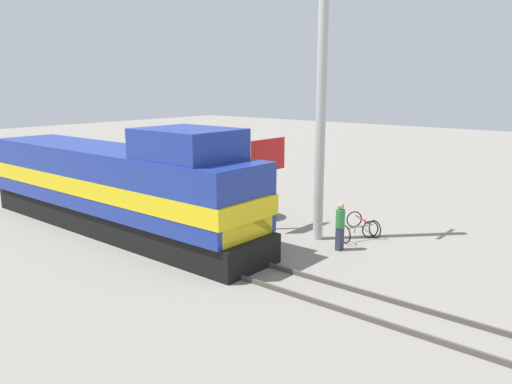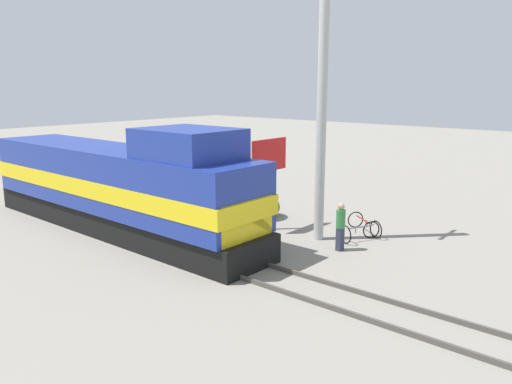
% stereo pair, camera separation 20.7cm
% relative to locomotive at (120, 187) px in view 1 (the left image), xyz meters
% --- Properties ---
extents(ground_plane, '(120.00, 120.00, 0.00)m').
position_rel_locomotive_xyz_m(ground_plane, '(0.00, -5.34, -1.93)').
color(ground_plane, gray).
extents(rail_near, '(0.08, 29.26, 0.15)m').
position_rel_locomotive_xyz_m(rail_near, '(-0.72, -5.34, -1.85)').
color(rail_near, '#4C4742').
rests_on(rail_near, ground_plane).
extents(rail_far, '(0.08, 29.26, 0.15)m').
position_rel_locomotive_xyz_m(rail_far, '(0.72, -5.34, -1.85)').
color(rail_far, '#4C4742').
rests_on(rail_far, ground_plane).
extents(locomotive, '(2.99, 15.59, 4.59)m').
position_rel_locomotive_xyz_m(locomotive, '(0.00, 0.00, 0.00)').
color(locomotive, black).
rests_on(locomotive, ground_plane).
extents(utility_pole, '(1.80, 0.38, 11.17)m').
position_rel_locomotive_xyz_m(utility_pole, '(4.47, -6.83, 3.73)').
color(utility_pole, '#B2B2AD').
rests_on(utility_pole, ground_plane).
extents(vendor_umbrella, '(1.86, 1.86, 2.12)m').
position_rel_locomotive_xyz_m(vendor_umbrella, '(5.11, -2.51, -0.02)').
color(vendor_umbrella, '#4C4C4C').
rests_on(vendor_umbrella, ground_plane).
extents(billboard_sign, '(2.15, 0.12, 3.89)m').
position_rel_locomotive_xyz_m(billboard_sign, '(4.24, -4.46, 1.02)').
color(billboard_sign, '#595959').
rests_on(billboard_sign, ground_plane).
extents(shrub_cluster, '(0.88, 0.88, 0.88)m').
position_rel_locomotive_xyz_m(shrub_cluster, '(6.01, -3.12, -1.49)').
color(shrub_cluster, '#2D722D').
rests_on(shrub_cluster, ground_plane).
extents(person_bystander, '(0.34, 0.34, 1.82)m').
position_rel_locomotive_xyz_m(person_bystander, '(3.82, -8.22, -0.93)').
color(person_bystander, '#2D3347').
rests_on(person_bystander, ground_plane).
extents(bicycle, '(1.72, 1.28, 0.74)m').
position_rel_locomotive_xyz_m(bicycle, '(5.36, -8.24, -1.55)').
color(bicycle, black).
rests_on(bicycle, ground_plane).
extents(bicycle_spare, '(1.56, 1.73, 0.72)m').
position_rel_locomotive_xyz_m(bicycle_spare, '(6.40, -7.78, -1.56)').
color(bicycle_spare, black).
rests_on(bicycle_spare, ground_plane).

